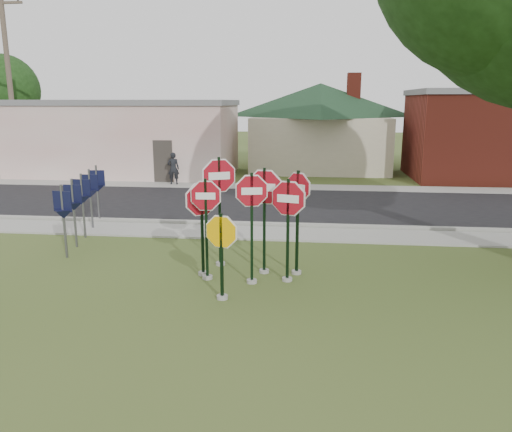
# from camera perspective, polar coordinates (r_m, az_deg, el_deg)

# --- Properties ---
(ground) EXTENTS (120.00, 120.00, 0.00)m
(ground) POSITION_cam_1_polar(r_m,az_deg,el_deg) (10.72, -2.31, -9.70)
(ground) COLOR #3C501E
(ground) RESTS_ON ground
(sidewalk_near) EXTENTS (60.00, 1.60, 0.06)m
(sidewalk_near) POSITION_cam_1_polar(r_m,az_deg,el_deg) (15.88, 0.63, -1.97)
(sidewalk_near) COLOR #96978E
(sidewalk_near) RESTS_ON ground
(road) EXTENTS (60.00, 7.00, 0.04)m
(road) POSITION_cam_1_polar(r_m,az_deg,el_deg) (20.25, 1.89, 1.28)
(road) COLOR black
(road) RESTS_ON ground
(sidewalk_far) EXTENTS (60.00, 1.60, 0.06)m
(sidewalk_far) POSITION_cam_1_polar(r_m,az_deg,el_deg) (24.47, 2.67, 3.33)
(sidewalk_far) COLOR #96978E
(sidewalk_far) RESTS_ON ground
(curb) EXTENTS (60.00, 0.20, 0.14)m
(curb) POSITION_cam_1_polar(r_m,az_deg,el_deg) (16.84, 0.97, -0.96)
(curb) COLOR #96978E
(curb) RESTS_ON ground
(stop_sign_center) EXTENTS (1.00, 0.24, 2.68)m
(stop_sign_center) POSITION_cam_1_polar(r_m,az_deg,el_deg) (11.25, -0.49, 0.32)
(stop_sign_center) COLOR gray
(stop_sign_center) RESTS_ON ground
(stop_sign_yellow) EXTENTS (0.96, 0.24, 1.97)m
(stop_sign_yellow) POSITION_cam_1_polar(r_m,az_deg,el_deg) (10.47, -3.97, -3.64)
(stop_sign_yellow) COLOR gray
(stop_sign_yellow) RESTS_ON ground
(stop_sign_left) EXTENTS (0.99, 0.24, 2.51)m
(stop_sign_left) POSITION_cam_1_polar(r_m,az_deg,el_deg) (11.60, -5.72, -0.04)
(stop_sign_left) COLOR gray
(stop_sign_left) RESTS_ON ground
(stop_sign_right) EXTENTS (1.08, 0.33, 2.54)m
(stop_sign_right) POSITION_cam_1_polar(r_m,az_deg,el_deg) (11.42, 3.69, 0.05)
(stop_sign_right) COLOR gray
(stop_sign_right) RESTS_ON ground
(stop_sign_back_right) EXTENTS (1.16, 0.24, 2.72)m
(stop_sign_back_right) POSITION_cam_1_polar(r_m,az_deg,el_deg) (11.93, 0.97, 1.35)
(stop_sign_back_right) COLOR gray
(stop_sign_back_right) RESTS_ON ground
(stop_sign_back_left) EXTENTS (1.07, 0.50, 2.91)m
(stop_sign_back_left) POSITION_cam_1_polar(r_m,az_deg,el_deg) (12.50, -4.22, 2.53)
(stop_sign_back_left) COLOR gray
(stop_sign_back_left) RESTS_ON ground
(stop_sign_far_right) EXTENTS (0.78, 0.60, 2.64)m
(stop_sign_far_right) POSITION_cam_1_polar(r_m,az_deg,el_deg) (11.91, 4.78, 0.76)
(stop_sign_far_right) COLOR gray
(stop_sign_far_right) RESTS_ON ground
(stop_sign_far_left) EXTENTS (0.90, 0.68, 2.44)m
(stop_sign_far_left) POSITION_cam_1_polar(r_m,az_deg,el_deg) (11.88, -6.21, 0.14)
(stop_sign_far_left) COLOR gray
(stop_sign_far_left) RESTS_ON ground
(route_sign_row) EXTENTS (1.43, 4.63, 2.00)m
(route_sign_row) POSITION_cam_1_polar(r_m,az_deg,el_deg) (16.12, -19.21, 1.87)
(route_sign_row) COLOR #59595E
(route_sign_row) RESTS_ON ground
(building_stucco) EXTENTS (12.20, 6.20, 4.20)m
(building_stucco) POSITION_cam_1_polar(r_m,az_deg,el_deg) (29.75, -14.58, 8.77)
(building_stucco) COLOR silver
(building_stucco) RESTS_ON ground
(building_house) EXTENTS (11.60, 11.60, 6.20)m
(building_house) POSITION_cam_1_polar(r_m,az_deg,el_deg) (31.78, 7.34, 12.02)
(building_house) COLOR beige
(building_house) RESTS_ON ground
(building_brick) EXTENTS (10.20, 6.20, 4.75)m
(building_brick) POSITION_cam_1_polar(r_m,az_deg,el_deg) (30.21, 26.90, 8.34)
(building_brick) COLOR maroon
(building_brick) RESTS_ON ground
(utility_pole_near) EXTENTS (2.20, 0.26, 9.50)m
(utility_pole_near) POSITION_cam_1_polar(r_m,az_deg,el_deg) (29.40, -26.31, 13.33)
(utility_pole_near) COLOR brown
(utility_pole_near) RESTS_ON ground
(bg_tree_left) EXTENTS (4.90, 4.90, 7.35)m
(bg_tree_left) POSITION_cam_1_polar(r_m,az_deg,el_deg) (40.04, -26.92, 12.70)
(bg_tree_left) COLOR black
(bg_tree_left) RESTS_ON ground
(pedestrian) EXTENTS (0.63, 0.46, 1.59)m
(pedestrian) POSITION_cam_1_polar(r_m,az_deg,el_deg) (25.35, -9.42, 5.40)
(pedestrian) COLOR black
(pedestrian) RESTS_ON sidewalk_far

